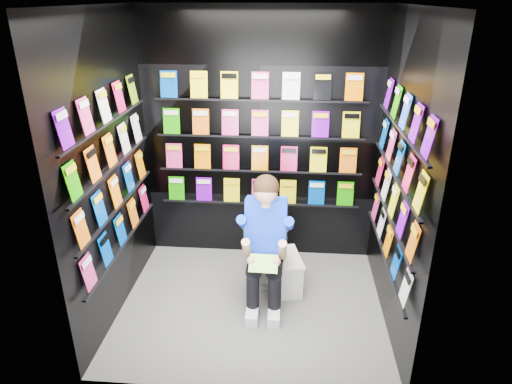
{
  "coord_description": "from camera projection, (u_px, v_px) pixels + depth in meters",
  "views": [
    {
      "loc": [
        0.33,
        -3.47,
        2.66
      ],
      "look_at": [
        0.03,
        0.15,
        1.09
      ],
      "focal_mm": 32.0,
      "sensor_mm": 36.0,
      "label": 1
    }
  ],
  "objects": [
    {
      "name": "wall_left",
      "position": [
        109.0,
        172.0,
        3.83
      ],
      "size": [
        0.04,
        2.0,
        2.6
      ],
      "primitive_type": "cube",
      "color": "black",
      "rests_on": "floor"
    },
    {
      "name": "ceiling",
      "position": [
        250.0,
        5.0,
        3.22
      ],
      "size": [
        2.4,
        2.4,
        0.0
      ],
      "primitive_type": "plane",
      "color": "white",
      "rests_on": "floor"
    },
    {
      "name": "reader",
      "position": [
        266.0,
        225.0,
        4.1
      ],
      "size": [
        0.53,
        0.75,
        1.36
      ],
      "primitive_type": null,
      "rotation": [
        0.0,
        0.0,
        -0.03
      ],
      "color": "#0F32E9",
      "rests_on": "toilet"
    },
    {
      "name": "longbox_lid",
      "position": [
        287.0,
        258.0,
        4.39
      ],
      "size": [
        0.36,
        0.5,
        0.03
      ],
      "primitive_type": "cube",
      "rotation": [
        0.0,
        0.0,
        0.24
      ],
      "color": "white",
      "rests_on": "longbox"
    },
    {
      "name": "floor",
      "position": [
        252.0,
        305.0,
        4.26
      ],
      "size": [
        2.4,
        2.4,
        0.0
      ],
      "primitive_type": "plane",
      "color": "slate",
      "rests_on": "ground"
    },
    {
      "name": "comics_back",
      "position": [
        260.0,
        141.0,
        4.62
      ],
      "size": [
        2.1,
        0.06,
        1.37
      ],
      "primitive_type": null,
      "color": "orange",
      "rests_on": "wall_back"
    },
    {
      "name": "comics_left",
      "position": [
        113.0,
        171.0,
        3.83
      ],
      "size": [
        0.06,
        1.7,
        1.37
      ],
      "primitive_type": null,
      "color": "orange",
      "rests_on": "wall_left"
    },
    {
      "name": "wall_right",
      "position": [
        400.0,
        180.0,
        3.65
      ],
      "size": [
        0.04,
        2.0,
        2.6
      ],
      "primitive_type": "cube",
      "color": "black",
      "rests_on": "floor"
    },
    {
      "name": "held_comic",
      "position": [
        263.0,
        264.0,
        3.85
      ],
      "size": [
        0.25,
        0.15,
        0.1
      ],
      "primitive_type": "cube",
      "rotation": [
        -0.96,
        0.0,
        -0.03
      ],
      "color": "#2DB95D",
      "rests_on": "reader"
    },
    {
      "name": "comics_right",
      "position": [
        396.0,
        180.0,
        3.65
      ],
      "size": [
        0.06,
        1.7,
        1.37
      ],
      "primitive_type": null,
      "color": "orange",
      "rests_on": "wall_right"
    },
    {
      "name": "wall_back",
      "position": [
        260.0,
        140.0,
        4.65
      ],
      "size": [
        2.4,
        0.04,
        2.6
      ],
      "primitive_type": "cube",
      "color": "black",
      "rests_on": "floor"
    },
    {
      "name": "toilet",
      "position": [
        268.0,
        243.0,
        4.6
      ],
      "size": [
        0.44,
        0.76,
        0.73
      ],
      "primitive_type": "imported",
      "rotation": [
        0.0,
        0.0,
        3.11
      ],
      "color": "white",
      "rests_on": "floor"
    },
    {
      "name": "wall_front",
      "position": [
        236.0,
        235.0,
        2.82
      ],
      "size": [
        2.4,
        0.04,
        2.6
      ],
      "primitive_type": "cube",
      "color": "black",
      "rests_on": "floor"
    },
    {
      "name": "longbox",
      "position": [
        286.0,
        273.0,
        4.46
      ],
      "size": [
        0.33,
        0.47,
        0.32
      ],
      "primitive_type": "cube",
      "rotation": [
        0.0,
        0.0,
        0.24
      ],
      "color": "white",
      "rests_on": "floor"
    }
  ]
}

